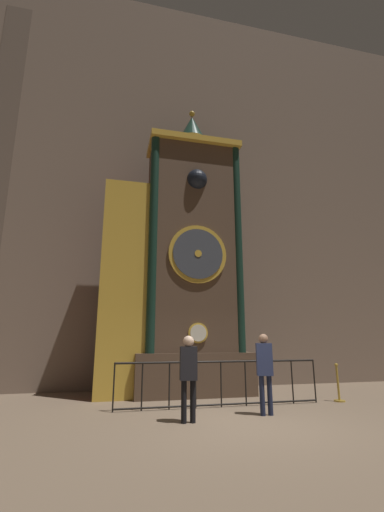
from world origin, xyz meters
TOP-DOWN VIEW (x-y plane):
  - ground_plane at (0.00, 0.00)m, footprint 28.00×28.00m
  - cathedral_back_wall at (-0.09, 5.21)m, footprint 24.00×0.32m
  - clock_tower at (-0.63, 3.67)m, footprint 4.53×1.78m
  - railing_fence at (0.08, 1.71)m, footprint 5.12×0.05m
  - visitor_near at (-1.04, 0.36)m, footprint 0.36×0.26m
  - visitor_far at (0.73, 0.62)m, footprint 0.39×0.31m
  - stanchion_post at (3.30, 1.70)m, footprint 0.28×0.28m

SIDE VIEW (x-z plane):
  - ground_plane at x=0.00m, z-range 0.00..0.00m
  - stanchion_post at x=3.30m, z-range -0.17..0.78m
  - railing_fence at x=0.08m, z-range 0.06..1.12m
  - visitor_near at x=-1.04m, z-range 0.18..1.83m
  - visitor_far at x=0.73m, z-range 0.17..1.87m
  - clock_tower at x=-0.63m, z-range -0.84..8.63m
  - cathedral_back_wall at x=-0.09m, z-range -0.01..15.41m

